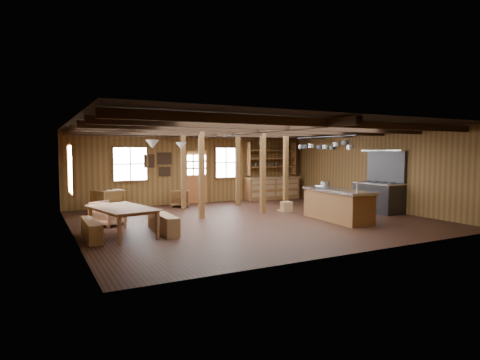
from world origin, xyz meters
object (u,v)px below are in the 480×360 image
object	(u,v)px
commercial_range	(380,192)
armchair_c	(108,213)
dining_table	(124,222)
armchair_b	(179,198)
kitchen_island	(337,205)
armchair_a	(108,200)

from	to	relation	value
commercial_range	armchair_c	bearing A→B (deg)	169.07
dining_table	armchair_b	bearing A→B (deg)	-45.64
armchair_c	dining_table	bearing A→B (deg)	147.77
kitchen_island	commercial_range	xyz separation A→B (m)	(2.45, 0.65, 0.19)
commercial_range	dining_table	xyz separation A→B (m)	(-8.54, 0.04, -0.32)
kitchen_island	armchair_a	world-z (taller)	kitchen_island
armchair_a	armchair_c	size ratio (longest dim) A/B	1.13
armchair_a	armchair_c	xyz separation A→B (m)	(-0.43, -2.71, -0.05)
kitchen_island	commercial_range	distance (m)	2.54
dining_table	armchair_c	distance (m)	1.63
commercial_range	armchair_c	xyz separation A→B (m)	(-8.63, 1.67, -0.33)
armchair_a	armchair_b	size ratio (longest dim) A/B	1.23
kitchen_island	commercial_range	bearing A→B (deg)	19.44
kitchen_island	armchair_a	distance (m)	7.64
kitchen_island	armchair_b	bearing A→B (deg)	126.10
armchair_b	armchair_a	bearing A→B (deg)	22.37
armchair_a	kitchen_island	bearing A→B (deg)	114.69
kitchen_island	commercial_range	world-z (taller)	commercial_range
kitchen_island	armchair_c	bearing A→B (deg)	163.97
dining_table	armchair_c	bearing A→B (deg)	-8.91
commercial_range	armchair_a	bearing A→B (deg)	151.93
armchair_b	armchair_c	xyz separation A→B (m)	(-3.04, -2.80, 0.03)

